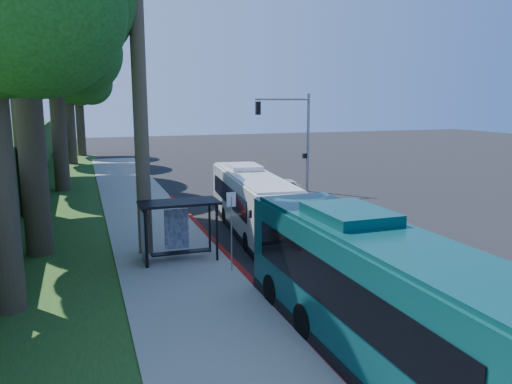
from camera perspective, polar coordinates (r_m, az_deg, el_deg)
name	(u,v)px	position (r m, az deg, el deg)	size (l,w,h in m)	color
ground	(305,230)	(25.74, 5.61, -4.34)	(140.00, 140.00, 0.00)	black
sidewalk	(162,242)	(23.68, -10.71, -5.64)	(4.50, 70.00, 0.12)	gray
red_curb	(234,263)	(20.41, -2.51, -8.09)	(0.25, 30.00, 0.13)	maroon
grass_verge	(37,227)	(28.40, -23.75, -3.72)	(8.00, 70.00, 0.06)	#234719
bus_shelter	(172,219)	(20.51, -9.53, -3.08)	(3.20, 1.51, 2.55)	black
stop_sign_pole	(231,221)	(18.82, -2.84, -3.31)	(0.35, 0.06, 3.17)	gray
traffic_signal_pole	(295,131)	(35.62, 4.48, 7.02)	(4.10, 0.30, 7.00)	gray
tree_2	(54,43)	(38.73, -22.05, 15.55)	(8.82, 8.40, 15.12)	#382B1E
tree_3	(31,33)	(46.94, -24.28, 16.23)	(10.08, 9.60, 17.28)	#382B1E
tree_4	(67,68)	(54.61, -20.75, 13.16)	(8.40, 8.00, 14.14)	#382B1E
tree_5	(78,79)	(62.56, -19.64, 12.11)	(7.35, 7.00, 12.86)	#382B1E
white_bus	(252,201)	(25.21, -0.49, -0.99)	(3.25, 10.80, 3.17)	silver
teal_bus	(387,300)	(12.76, 14.79, -11.85)	(2.73, 12.34, 3.67)	#0B3B3C
pickup	(286,191)	(32.70, 3.43, 0.12)	(2.27, 4.92, 1.37)	silver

